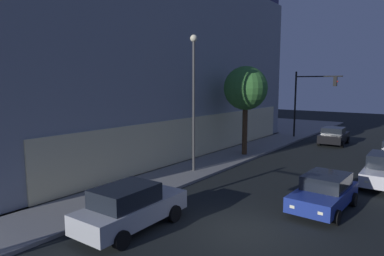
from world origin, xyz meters
TOP-DOWN VIEW (x-y plane):
  - ground_plane at (0.00, 0.00)m, footprint 120.00×120.00m
  - modern_building at (9.68, 19.30)m, footprint 30.18×21.62m
  - traffic_light_far_corner at (23.19, 5.01)m, footprint 0.44×4.48m
  - street_lamp_sidewalk at (5.74, 6.54)m, footprint 0.44×0.44m
  - sidewalk_tree at (12.10, 6.32)m, footprint 3.32×3.32m
  - car_silver at (-2.39, 3.61)m, footprint 4.68×2.15m
  - car_blue at (4.19, -1.77)m, footprint 4.39×2.23m
  - car_black at (21.43, 2.04)m, footprint 4.40×2.34m

SIDE VIEW (x-z plane):
  - ground_plane at x=0.00m, z-range 0.00..0.00m
  - car_blue at x=4.19m, z-range 0.02..1.56m
  - car_black at x=21.43m, z-range 0.01..1.63m
  - car_silver at x=-2.39m, z-range 0.01..1.77m
  - traffic_light_far_corner at x=23.19m, z-range 1.22..7.85m
  - sidewalk_tree at x=12.10m, z-range 1.81..8.55m
  - street_lamp_sidewalk at x=5.74m, z-range 1.18..9.50m
  - modern_building at x=9.68m, z-range -0.07..16.10m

